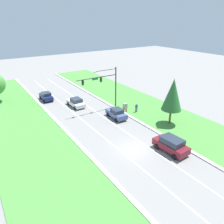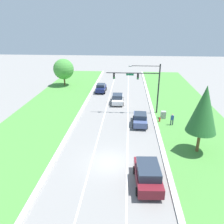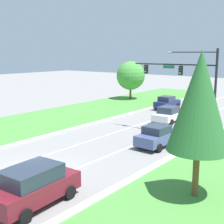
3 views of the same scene
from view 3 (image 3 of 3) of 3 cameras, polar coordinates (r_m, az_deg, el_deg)
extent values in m
plane|color=gray|center=(20.37, -13.91, -10.37)|extent=(160.00, 160.00, 0.00)
cube|color=beige|center=(16.59, -1.28, -14.82)|extent=(0.50, 90.00, 0.15)
cube|color=white|center=(21.74, -16.89, -9.15)|extent=(0.14, 81.00, 0.01)
cube|color=white|center=(19.08, -10.47, -11.71)|extent=(0.14, 81.00, 0.01)
cylinder|color=black|center=(26.93, 18.31, 2.89)|extent=(0.20, 0.20, 7.60)
cylinder|color=black|center=(28.27, 11.06, 8.54)|extent=(7.82, 0.12, 0.12)
cube|color=#147042|center=(28.46, 10.33, 8.13)|extent=(1.10, 0.04, 0.28)
cylinder|color=black|center=(27.50, 14.46, 10.56)|extent=(4.30, 0.09, 0.09)
ellipsoid|color=gray|center=(28.43, 10.42, 10.61)|extent=(0.56, 0.28, 0.20)
cube|color=black|center=(27.94, 12.46, 7.43)|extent=(0.28, 0.32, 0.80)
sphere|color=#2D2D2D|center=(27.78, 12.33, 7.90)|extent=(0.16, 0.16, 0.16)
sphere|color=#2D2D2D|center=(27.79, 12.31, 7.42)|extent=(0.16, 0.16, 0.16)
sphere|color=#23D647|center=(27.81, 12.29, 6.94)|extent=(0.16, 0.16, 0.16)
cube|color=black|center=(29.63, 6.26, 7.80)|extent=(0.28, 0.32, 0.80)
sphere|color=#2D2D2D|center=(29.47, 6.09, 8.24)|extent=(0.16, 0.16, 0.16)
sphere|color=#2D2D2D|center=(29.49, 6.08, 7.79)|extent=(0.16, 0.16, 0.16)
sphere|color=#23D647|center=(29.50, 6.08, 7.34)|extent=(0.16, 0.16, 0.16)
cube|color=maroon|center=(15.88, -14.06, -13.58)|extent=(2.28, 4.67, 0.86)
cube|color=#283342|center=(15.51, -14.52, -11.02)|extent=(1.98, 2.84, 0.74)
cylinder|color=black|center=(16.29, -7.74, -14.36)|extent=(0.28, 0.71, 0.69)
cylinder|color=black|center=(17.59, -12.65, -12.56)|extent=(0.28, 0.71, 0.69)
cylinder|color=black|center=(14.57, -15.64, -17.88)|extent=(0.28, 0.71, 0.69)
cube|color=navy|center=(41.14, 10.07, 1.51)|extent=(1.82, 4.14, 0.74)
cube|color=#283342|center=(40.82, 9.94, 2.41)|extent=(1.62, 1.87, 0.62)
cylinder|color=black|center=(41.93, 11.94, 1.11)|extent=(0.25, 0.73, 0.72)
cylinder|color=black|center=(42.72, 9.85, 1.36)|extent=(0.25, 0.73, 0.72)
cylinder|color=black|center=(39.68, 10.28, 0.63)|extent=(0.25, 0.73, 0.72)
cylinder|color=black|center=(40.52, 8.10, 0.90)|extent=(0.25, 0.73, 0.72)
cube|color=white|center=(33.84, 10.43, -0.64)|extent=(2.07, 4.74, 0.68)
cube|color=#283342|center=(33.46, 10.27, 0.42)|extent=(1.78, 2.16, 0.68)
cylinder|color=black|center=(34.83, 12.82, -0.98)|extent=(0.26, 0.62, 0.61)
cylinder|color=black|center=(35.58, 10.07, -0.63)|extent=(0.26, 0.62, 0.61)
cylinder|color=black|center=(32.24, 10.80, -1.84)|extent=(0.26, 0.62, 0.61)
cylinder|color=black|center=(33.04, 7.88, -1.44)|extent=(0.26, 0.62, 0.61)
cube|color=#475684|center=(24.80, 8.47, -4.59)|extent=(1.93, 4.36, 0.78)
cube|color=#283342|center=(24.42, 8.20, -3.16)|extent=(1.68, 1.99, 0.60)
cylinder|color=black|center=(25.62, 11.70, -5.10)|extent=(0.26, 0.66, 0.65)
cylinder|color=black|center=(26.45, 8.32, -4.49)|extent=(0.26, 0.66, 0.65)
cylinder|color=black|center=(23.38, 8.59, -6.54)|extent=(0.26, 0.66, 0.65)
cylinder|color=black|center=(24.29, 5.01, -5.80)|extent=(0.26, 0.66, 0.65)
cube|color=#9E9E99|center=(25.40, 17.79, -4.96)|extent=(0.70, 0.60, 1.15)
cylinder|color=#232842|center=(23.16, 17.44, -6.86)|extent=(0.14, 0.14, 0.84)
cylinder|color=#232842|center=(23.08, 18.05, -6.95)|extent=(0.14, 0.14, 0.84)
cube|color=#2D4C99|center=(22.92, 17.85, -5.19)|extent=(0.38, 0.23, 0.60)
sphere|color=tan|center=(22.81, 17.91, -4.12)|extent=(0.22, 0.22, 0.22)
cylinder|color=red|center=(24.59, 15.28, -6.07)|extent=(0.20, 0.20, 0.55)
sphere|color=red|center=(24.50, 15.32, -5.31)|extent=(0.18, 0.18, 0.18)
cylinder|color=red|center=(24.63, 15.02, -5.96)|extent=(0.10, 0.09, 0.09)
cylinder|color=red|center=(24.54, 15.54, -6.05)|extent=(0.10, 0.09, 0.09)
cylinder|color=brown|center=(16.57, 15.07, -10.85)|extent=(0.32, 0.32, 2.48)
cone|color=#28662D|center=(15.62, 15.73, 1.94)|extent=(3.09, 3.09, 4.95)
cylinder|color=brown|center=(49.15, 3.39, 3.52)|extent=(0.32, 0.32, 2.08)
sphere|color=#47933D|center=(48.89, 3.43, 6.67)|extent=(4.43, 4.43, 4.43)
camera|label=1|loc=(32.68, -67.89, 19.54)|focal=35.00mm
camera|label=2|loc=(16.08, -82.75, 22.29)|focal=35.00mm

